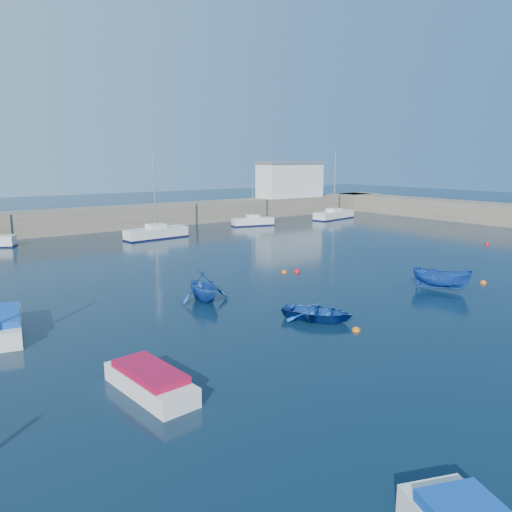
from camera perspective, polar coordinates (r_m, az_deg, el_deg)
ground at (r=23.92m, az=20.22°, el=-9.59°), size 220.00×220.00×0.00m
back_wall at (r=61.49m, az=-18.11°, el=4.01°), size 96.00×4.50×2.60m
right_arm at (r=77.19m, az=18.73°, el=5.27°), size 4.50×32.00×2.60m
harbor_office at (r=76.05m, az=3.90°, el=8.61°), size 10.00×4.00×5.00m
sailboat_6 at (r=53.43m, az=-11.32°, el=2.64°), size 6.91×2.52×8.89m
sailboat_7 at (r=62.81m, az=-0.36°, el=3.99°), size 5.42×2.79×6.98m
sailboat_8 at (r=70.92m, az=8.90°, el=4.69°), size 7.46×3.34×9.36m
motorboat_0 at (r=18.50m, az=-12.01°, el=-13.81°), size 1.85×4.30×0.94m
motorboat_1 at (r=26.31m, az=-27.02°, el=-7.02°), size 2.50×4.93×1.15m
dinghy_center at (r=26.01m, az=7.05°, el=-6.45°), size 4.14×4.49×0.76m
dinghy_left at (r=29.29m, az=-6.01°, el=-3.45°), size 3.13×3.54×1.74m
dinghy_right at (r=33.72m, az=20.47°, el=-2.48°), size 2.66×3.88×1.40m
buoy_0 at (r=24.79m, az=11.38°, el=-8.39°), size 0.42×0.42×0.42m
buoy_1 at (r=36.82m, az=4.70°, el=-1.85°), size 0.50×0.50×0.50m
buoy_2 at (r=36.68m, az=24.53°, el=-2.86°), size 0.43×0.43×0.43m
buoy_3 at (r=36.61m, az=3.24°, el=-1.90°), size 0.42×0.42×0.42m
buoy_4 at (r=53.61m, az=24.92°, el=1.19°), size 0.49×0.49×0.49m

